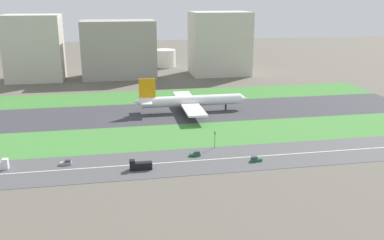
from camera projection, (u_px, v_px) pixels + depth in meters
The scene contains 16 objects.
ground_plane at pixel (172, 113), 236.04m from camera, with size 800.00×800.00×0.00m, color #5B564C.
runway at pixel (172, 112), 236.03m from camera, with size 280.00×46.00×0.10m, color #38383D.
grass_median_north at pixel (164, 96), 274.68m from camera, with size 280.00×36.00×0.10m, color #3D7A33.
grass_median_south at pixel (184, 135), 197.37m from camera, with size 280.00×36.00×0.10m, color #427F38.
highway at pixel (197, 161), 167.20m from camera, with size 280.00×28.00×0.10m, color #4C4C4F.
highway_centerline at pixel (197, 160), 167.18m from camera, with size 266.00×0.50×0.01m, color silver.
airliner at pixel (189, 101), 235.97m from camera, with size 65.00×56.00×19.70m.
car_2 at pixel (256, 159), 166.18m from camera, with size 4.40×1.80×2.00m.
car_3 at pixel (196, 154), 171.70m from camera, with size 4.40×1.80×2.00m.
car_0 at pixel (66, 163), 162.78m from camera, with size 4.40×1.80×2.00m.
truck_0 at pixel (140, 166), 158.01m from camera, with size 8.40×2.50×4.00m.
traffic_light at pixel (215, 138), 180.03m from camera, with size 0.36×0.50×7.20m.
terminal_building at pixel (34, 48), 320.76m from camera, with size 41.29×32.41×49.46m, color beige.
hangar_building at pixel (119, 49), 332.59m from camera, with size 57.02×33.96×44.60m, color #9E998E.
office_tower at pixel (219, 43), 346.04m from camera, with size 46.66×36.44×50.60m, color beige.
fuel_tank_west at pixel (165, 58), 386.38m from camera, with size 20.21×20.21×15.61m, color silver.
Camera 1 is at (-30.55, -225.75, 62.94)m, focal length 39.39 mm.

